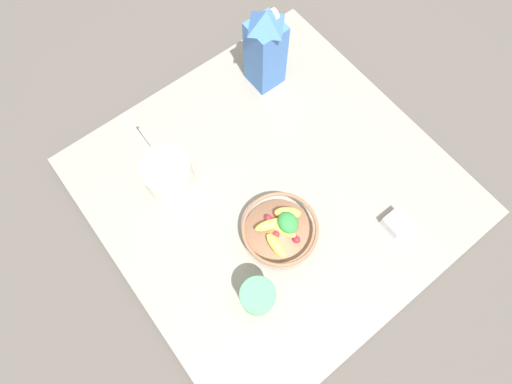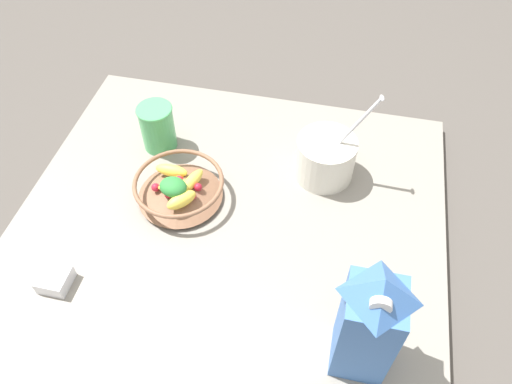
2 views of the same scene
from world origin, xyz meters
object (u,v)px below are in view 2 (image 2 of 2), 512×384
Objects in this scene: yogurt_tub at (326,156)px; milk_carton at (369,323)px; fruit_bowl at (179,188)px; spice_jar at (55,280)px; drinking_cup at (157,126)px.

milk_carton is at bearing -74.94° from yogurt_tub.
fruit_bowl is at bearing 146.06° from milk_carton.
fruit_bowl is 0.52m from milk_carton.
yogurt_tub is 4.11× the size of spice_jar.
yogurt_tub is at bearing 25.23° from fruit_bowl.
yogurt_tub is (-0.12, 0.43, -0.08)m from milk_carton.
milk_carton is 2.30× the size of drinking_cup.
yogurt_tub is at bearing -1.35° from drinking_cup.
spice_jar is at bearing -99.69° from drinking_cup.
spice_jar is (-0.48, -0.41, -0.04)m from yogurt_tub.
milk_carton is 0.69m from drinking_cup.
spice_jar is (-0.07, -0.42, -0.05)m from drinking_cup.
spice_jar is (-0.60, 0.02, -0.12)m from milk_carton.
milk_carton is at bearing -39.91° from drinking_cup.
fruit_bowl is 0.74× the size of milk_carton.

